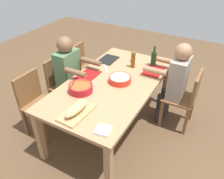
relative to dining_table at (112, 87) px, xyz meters
The scene contains 20 objects.
ground_plane 0.66m from the dining_table, ahead, with size 8.00×8.00×0.00m, color brown.
dining_table is the anchor object (origin of this frame).
chair_near_center 0.85m from the dining_table, 90.00° to the right, with size 0.40×0.40×0.85m.
diner_near_center 0.65m from the dining_table, 90.00° to the right, with size 0.41×0.53×1.20m.
chair_far_left 1.00m from the dining_table, 121.81° to the left, with size 0.40×0.40×0.85m.
diner_far_left 0.83m from the dining_table, 128.51° to the left, with size 0.41×0.53×1.20m.
chair_near_left 1.00m from the dining_table, 121.81° to the right, with size 0.40×0.40×0.85m.
chair_near_right 1.00m from the dining_table, 58.19° to the right, with size 0.40×0.40×0.85m.
serving_bowl_pasta 0.15m from the dining_table, 120.83° to the left, with size 0.27×0.27×0.07m.
serving_bowl_fruit 0.43m from the dining_table, 31.66° to the right, with size 0.28×0.28×0.09m.
cutting_board 0.71m from the dining_table, ahead, with size 0.40×0.22×0.02m, color tan.
bread_loaf 0.72m from the dining_table, ahead, with size 0.32×0.11×0.09m, color tan.
wine_bottle 0.75m from the dining_table, 156.62° to the left, with size 0.08×0.08×0.29m.
beer_bottle 0.52m from the dining_table, behind, with size 0.06×0.06×0.22m, color brown.
wine_glass 0.67m from the dining_table, behind, with size 0.08×0.08×0.17m.
placemat_near_center 0.36m from the dining_table, 90.00° to the right, with size 0.32×0.23×0.01m, color maroon.
placemat_far_left 0.63m from the dining_table, 145.80° to the left, with size 0.32×0.23×0.01m, color maroon.
placemat_near_left 0.63m from the dining_table, 145.80° to the right, with size 0.32×0.23×0.01m, color black.
carving_knife 0.36m from the dining_table, 137.41° to the right, with size 0.23×0.02×0.01m, color silver.
napkin_stack 0.87m from the dining_table, 23.68° to the left, with size 0.14×0.14×0.02m, color white.
Camera 1 is at (2.07, 1.15, 2.22)m, focal length 36.15 mm.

